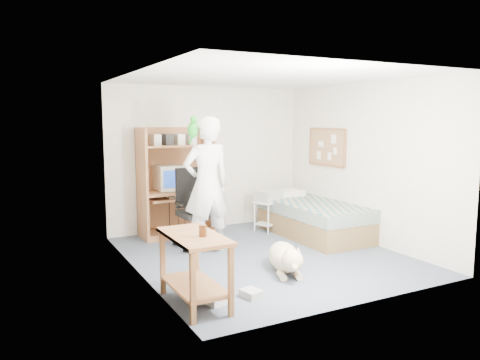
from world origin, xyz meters
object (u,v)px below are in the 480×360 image
(dog, at_px, (285,257))
(printer_cart, at_px, (268,211))
(bed, at_px, (313,219))
(office_chair, at_px, (196,219))
(computer_hutch, at_px, (176,186))
(person, at_px, (207,185))
(side_desk, at_px, (194,259))

(dog, xyz_separation_m, printer_cart, (0.95, 2.01, 0.16))
(bed, bearing_deg, office_chair, 172.30)
(computer_hutch, distance_m, printer_cart, 1.66)
(office_chair, height_order, person, person)
(person, xyz_separation_m, dog, (0.50, -1.32, -0.80))
(bed, xyz_separation_m, office_chair, (-1.99, 0.27, 0.14))
(computer_hutch, height_order, printer_cart, computer_hutch)
(computer_hutch, relative_size, office_chair, 1.52)
(side_desk, bearing_deg, dog, 17.52)
(side_desk, bearing_deg, printer_cart, 46.12)
(office_chair, bearing_deg, dog, -73.53)
(office_chair, relative_size, person, 0.60)
(side_desk, relative_size, office_chair, 0.84)
(office_chair, bearing_deg, person, -82.72)
(bed, relative_size, office_chair, 1.70)
(bed, xyz_separation_m, side_desk, (-2.85, -1.82, 0.21))
(computer_hutch, bearing_deg, person, -87.01)
(computer_hutch, relative_size, bed, 0.89)
(office_chair, xyz_separation_m, printer_cart, (1.51, 0.37, -0.07))
(office_chair, distance_m, person, 0.65)
(printer_cart, bearing_deg, dog, -136.60)
(dog, bearing_deg, person, 130.92)
(computer_hutch, distance_m, office_chair, 0.94)
(side_desk, height_order, dog, side_desk)
(person, height_order, dog, person)
(computer_hutch, distance_m, side_desk, 3.08)
(bed, height_order, person, person)
(person, distance_m, printer_cart, 1.73)
(computer_hutch, bearing_deg, printer_cart, -17.50)
(computer_hutch, bearing_deg, bed, -29.29)
(computer_hutch, height_order, dog, computer_hutch)
(person, xyz_separation_m, printer_cart, (1.45, 0.69, -0.63))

